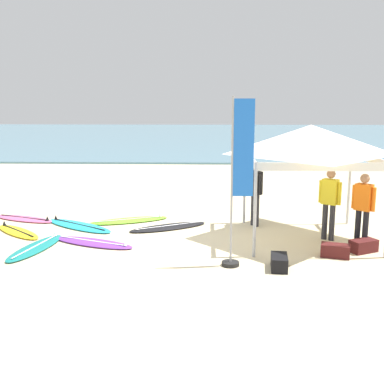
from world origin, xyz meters
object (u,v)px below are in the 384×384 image
at_px(gear_bag_near_tent, 363,246).
at_px(surfboard_black, 168,227).
at_px(surfboard_purple, 94,242).
at_px(person_yellow, 330,200).
at_px(surfboard_teal, 36,247).
at_px(person_orange, 363,205).
at_px(banner_flag, 237,190).
at_px(gear_bag_by_pole, 335,251).
at_px(surfboard_lime, 129,220).
at_px(canopy_tent, 310,140).
at_px(surfboard_pink, 25,219).
at_px(surfboard_cyan, 79,226).
at_px(surfboard_yellow, 18,232).
at_px(gear_bag_on_sand, 279,262).
at_px(person_black, 255,190).

bearing_deg(gear_bag_near_tent, surfboard_black, 158.06).
bearing_deg(surfboard_purple, person_yellow, 5.35).
bearing_deg(gear_bag_near_tent, surfboard_purple, 176.29).
bearing_deg(surfboard_teal, person_orange, 2.55).
xyz_separation_m(surfboard_purple, banner_flag, (3.25, -1.36, 1.54)).
bearing_deg(gear_bag_by_pole, surfboard_lime, 150.10).
bearing_deg(banner_flag, canopy_tent, 47.53).
relative_size(surfboard_pink, surfboard_teal, 0.94).
xyz_separation_m(surfboard_teal, person_yellow, (6.79, 0.94, 0.95)).
bearing_deg(gear_bag_near_tent, gear_bag_by_pole, -153.49).
bearing_deg(gear_bag_near_tent, surfboard_cyan, 164.77).
relative_size(surfboard_yellow, surfboard_black, 0.79).
relative_size(canopy_tent, surfboard_cyan, 1.30).
distance_m(person_yellow, person_orange, 0.85).
bearing_deg(banner_flag, person_yellow, 39.09).
height_order(surfboard_cyan, gear_bag_near_tent, gear_bag_near_tent).
bearing_deg(person_orange, surfboard_pink, 165.41).
bearing_deg(person_orange, surfboard_purple, 179.17).
height_order(banner_flag, gear_bag_by_pole, banner_flag).
bearing_deg(gear_bag_on_sand, gear_bag_by_pole, 30.71).
height_order(surfboard_lime, person_orange, person_orange).
bearing_deg(surfboard_teal, surfboard_black, 32.67).
height_order(surfboard_purple, surfboard_lime, same).
bearing_deg(surfboard_purple, banner_flag, -22.70).
relative_size(gear_bag_near_tent, gear_bag_on_sand, 1.00).
relative_size(surfboard_purple, gear_bag_on_sand, 3.64).
bearing_deg(banner_flag, gear_bag_near_tent, 18.51).
bearing_deg(gear_bag_on_sand, banner_flag, 168.37).
distance_m(surfboard_lime, gear_bag_on_sand, 5.09).
bearing_deg(surfboard_purple, person_orange, -0.83).
bearing_deg(person_orange, surfboard_yellow, 173.62).
height_order(person_yellow, person_orange, same).
height_order(surfboard_pink, gear_bag_near_tent, gear_bag_near_tent).
relative_size(gear_bag_by_pole, gear_bag_on_sand, 1.00).
relative_size(surfboard_purple, surfboard_pink, 1.08).
height_order(surfboard_teal, person_orange, person_orange).
relative_size(person_black, gear_bag_on_sand, 2.85).
bearing_deg(surfboard_teal, banner_flag, -11.90).
bearing_deg(surfboard_lime, person_orange, -20.90).
relative_size(surfboard_cyan, person_orange, 1.32).
distance_m(surfboard_purple, person_black, 4.41).
distance_m(surfboard_teal, person_black, 5.67).
distance_m(surfboard_yellow, gear_bag_near_tent, 8.35).
xyz_separation_m(person_orange, gear_bag_by_pole, (-0.75, -0.66, -0.85)).
height_order(surfboard_cyan, surfboard_lime, same).
height_order(canopy_tent, surfboard_teal, canopy_tent).
bearing_deg(canopy_tent, gear_bag_on_sand, -114.20).
xyz_separation_m(canopy_tent, surfboard_pink, (-7.54, 1.53, -2.35)).
distance_m(canopy_tent, surfboard_black, 4.24).
relative_size(surfboard_purple, person_orange, 1.28).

